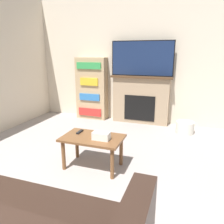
{
  "coord_description": "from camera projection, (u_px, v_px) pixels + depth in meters",
  "views": [
    {
      "loc": [
        1.03,
        -0.03,
        1.52
      ],
      "look_at": [
        0.01,
        2.89,
        0.67
      ],
      "focal_mm": 35.0,
      "sensor_mm": 36.0,
      "label": 1
    }
  ],
  "objects": [
    {
      "name": "wall_back",
      "position": [
        140.0,
        61.0,
        4.72
      ],
      "size": [
        5.74,
        0.06,
        2.7
      ],
      "color": "beige",
      "rests_on": "ground_plane"
    },
    {
      "name": "fireplace",
      "position": [
        141.0,
        100.0,
        4.78
      ],
      "size": [
        1.31,
        0.28,
        1.04
      ],
      "color": "tan",
      "rests_on": "ground_plane"
    },
    {
      "name": "tv",
      "position": [
        142.0,
        58.0,
        4.53
      ],
      "size": [
        1.31,
        0.03,
        0.72
      ],
      "color": "black",
      "rests_on": "fireplace"
    },
    {
      "name": "coffee_table",
      "position": [
        93.0,
        142.0,
        2.91
      ],
      "size": [
        0.8,
        0.5,
        0.44
      ],
      "color": "brown",
      "rests_on": "ground_plane"
    },
    {
      "name": "tissue_box",
      "position": [
        101.0,
        136.0,
        2.79
      ],
      "size": [
        0.22,
        0.12,
        0.1
      ],
      "color": "white",
      "rests_on": "coffee_table"
    },
    {
      "name": "remote_control",
      "position": [
        80.0,
        132.0,
        3.04
      ],
      "size": [
        0.04,
        0.15,
        0.02
      ],
      "color": "black",
      "rests_on": "coffee_table"
    },
    {
      "name": "bookshelf",
      "position": [
        92.0,
        89.0,
        5.08
      ],
      "size": [
        0.71,
        0.29,
        1.41
      ],
      "color": "tan",
      "rests_on": "ground_plane"
    },
    {
      "name": "storage_basket",
      "position": [
        185.0,
        127.0,
        4.23
      ],
      "size": [
        0.34,
        0.34,
        0.23
      ],
      "color": "silver",
      "rests_on": "ground_plane"
    }
  ]
}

